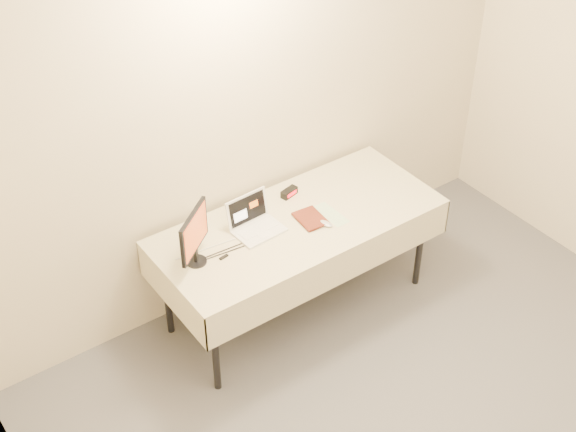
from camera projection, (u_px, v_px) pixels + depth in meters
back_wall at (256, 106)px, 4.97m from camera, size 4.00×0.10×2.70m
table at (298, 228)px, 5.08m from camera, size 1.86×0.81×0.74m
laptop at (254, 222)px, 4.95m from camera, size 0.31×0.27×0.21m
monitor at (194, 234)px, 4.60m from camera, size 0.29×0.23×0.36m
book at (300, 211)px, 4.95m from camera, size 0.16×0.03×0.21m
alarm_clock at (289, 192)px, 5.24m from camera, size 0.13×0.08×0.05m
clicker at (326, 224)px, 5.00m from camera, size 0.07×0.11×0.02m
paper_form at (331, 214)px, 5.10m from camera, size 0.11×0.26×0.00m
usb_dongle at (224, 257)px, 4.76m from camera, size 0.06×0.03×0.01m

